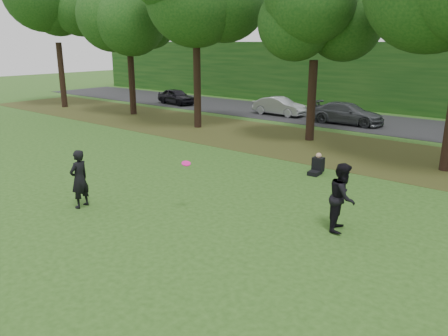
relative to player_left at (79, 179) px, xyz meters
The scene contains 9 objects.
ground 3.98m from the player_left, ahead, with size 120.00×120.00×0.00m, color #284B17.
leaf_litter 12.96m from the player_left, 72.81° to the left, with size 60.00×7.00×0.01m, color #443818.
street 20.72m from the player_left, 79.37° to the left, with size 70.00×7.00×0.02m, color black.
far_hedge 26.67m from the player_left, 81.75° to the left, with size 70.00×3.00×5.00m, color #133F12.
player_left is the anchor object (origin of this frame).
player_right 7.90m from the player_left, 26.68° to the left, with size 0.92×0.72×1.90m, color black.
parked_cars 19.50m from the player_left, 81.25° to the left, with size 40.38×3.52×1.32m.
frisbee 3.45m from the player_left, 31.62° to the left, with size 0.28×0.29×0.14m.
seated_person 8.94m from the player_left, 63.09° to the left, with size 0.45×0.75×0.83m.
Camera 1 is at (7.80, -6.48, 5.01)m, focal length 35.00 mm.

